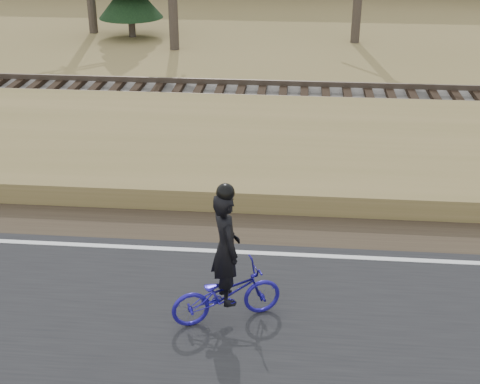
{
  "coord_description": "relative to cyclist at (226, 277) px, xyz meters",
  "views": [
    {
      "loc": [
        2.22,
        -9.93,
        6.12
      ],
      "look_at": [
        1.28,
        0.5,
        1.1
      ],
      "focal_mm": 50.0,
      "sensor_mm": 36.0,
      "label": 1
    }
  ],
  "objects": [
    {
      "name": "railroad",
      "position": [
        -1.28,
        9.73,
        -0.26
      ],
      "size": [
        120.0,
        2.4,
        0.29
      ],
      "color": "black",
      "rests_on": "ballast"
    },
    {
      "name": "shoulder",
      "position": [
        -1.28,
        2.93,
        -0.77
      ],
      "size": [
        120.0,
        1.6,
        0.04
      ],
      "primitive_type": "cube",
      "color": "#473A2B",
      "rests_on": "ground"
    },
    {
      "name": "ground",
      "position": [
        -1.28,
        1.73,
        -0.79
      ],
      "size": [
        120.0,
        120.0,
        0.0
      ],
      "primitive_type": "plane",
      "color": "olive",
      "rests_on": "ground"
    },
    {
      "name": "cyclist",
      "position": [
        0.0,
        0.0,
        0.0
      ],
      "size": [
        1.77,
        1.19,
        2.23
      ],
      "rotation": [
        0.0,
        0.0,
        1.97
      ],
      "color": "#1F1596",
      "rests_on": "road"
    },
    {
      "name": "edge_line",
      "position": [
        -1.28,
        1.93,
        -0.72
      ],
      "size": [
        120.0,
        0.12,
        0.01
      ],
      "primitive_type": "cube",
      "color": "silver",
      "rests_on": "road"
    },
    {
      "name": "embankment",
      "position": [
        -1.28,
        5.93,
        -0.57
      ],
      "size": [
        120.0,
        5.0,
        0.44
      ],
      "primitive_type": "cube",
      "color": "olive",
      "rests_on": "ground"
    },
    {
      "name": "ballast",
      "position": [
        -1.28,
        9.73,
        -0.56
      ],
      "size": [
        120.0,
        3.0,
        0.45
      ],
      "primitive_type": "cube",
      "color": "slate",
      "rests_on": "ground"
    },
    {
      "name": "road",
      "position": [
        -1.28,
        -0.77,
        -0.76
      ],
      "size": [
        120.0,
        6.0,
        0.06
      ],
      "primitive_type": "cube",
      "color": "black",
      "rests_on": "ground"
    }
  ]
}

